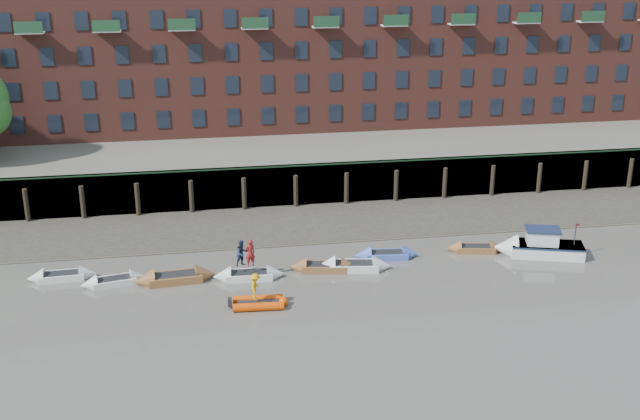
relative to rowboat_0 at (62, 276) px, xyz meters
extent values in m
plane|color=#5C5750|center=(14.20, -10.88, -0.22)|extent=(220.00, 220.00, 0.00)
cube|color=#3D382F|center=(14.20, 7.12, -0.22)|extent=(110.00, 8.00, 0.50)
cube|color=#4C4336|center=(14.20, 3.72, -0.22)|extent=(110.00, 1.60, 0.10)
cube|color=#2D2A26|center=(14.20, 11.52, 1.38)|extent=(110.00, 0.80, 3.20)
cylinder|color=black|center=(-3.80, 10.87, 1.08)|extent=(0.36, 0.36, 2.60)
cylinder|color=black|center=(0.20, 10.87, 1.08)|extent=(0.36, 0.36, 2.60)
cylinder|color=black|center=(4.20, 10.87, 1.08)|extent=(0.36, 0.36, 2.60)
cylinder|color=black|center=(8.20, 10.87, 1.08)|extent=(0.36, 0.36, 2.60)
cylinder|color=black|center=(12.20, 10.87, 1.08)|extent=(0.36, 0.36, 2.60)
cylinder|color=black|center=(16.20, 10.87, 1.08)|extent=(0.36, 0.36, 2.60)
cylinder|color=black|center=(20.20, 10.87, 1.08)|extent=(0.36, 0.36, 2.60)
cylinder|color=black|center=(24.20, 10.87, 1.08)|extent=(0.36, 0.36, 2.60)
cylinder|color=black|center=(28.20, 10.87, 1.08)|extent=(0.36, 0.36, 2.60)
cylinder|color=black|center=(32.20, 10.87, 1.08)|extent=(0.36, 0.36, 2.60)
cylinder|color=black|center=(36.20, 10.87, 1.08)|extent=(0.36, 0.36, 2.60)
cylinder|color=black|center=(40.20, 10.87, 1.08)|extent=(0.36, 0.36, 2.60)
cylinder|color=black|center=(44.20, 10.87, 1.08)|extent=(0.36, 0.36, 2.60)
cube|color=#264C2D|center=(14.20, 11.22, 3.03)|extent=(110.00, 0.06, 0.10)
cube|color=#5E594D|center=(14.20, 25.12, 1.38)|extent=(110.00, 28.00, 3.20)
cube|color=brown|center=(14.20, 26.12, 8.98)|extent=(80.00, 10.00, 12.00)
cube|color=black|center=(-5.80, 21.10, 4.78)|extent=(1.10, 0.12, 1.50)
cube|color=black|center=(-2.80, 21.10, 4.78)|extent=(1.10, 0.12, 1.50)
cube|color=black|center=(0.20, 21.10, 4.78)|extent=(1.10, 0.12, 1.50)
cube|color=black|center=(3.20, 21.10, 4.78)|extent=(1.10, 0.12, 1.50)
cube|color=black|center=(6.20, 21.10, 4.78)|extent=(1.10, 0.12, 1.50)
cube|color=black|center=(9.20, 21.10, 4.78)|extent=(1.10, 0.12, 1.50)
cube|color=black|center=(12.20, 21.10, 4.78)|extent=(1.10, 0.12, 1.50)
cube|color=black|center=(15.20, 21.10, 4.78)|extent=(1.10, 0.12, 1.50)
cube|color=black|center=(18.20, 21.10, 4.78)|extent=(1.10, 0.12, 1.50)
cube|color=black|center=(21.20, 21.10, 4.78)|extent=(1.10, 0.12, 1.50)
cube|color=black|center=(24.20, 21.10, 4.78)|extent=(1.10, 0.12, 1.50)
cube|color=black|center=(27.20, 21.10, 4.78)|extent=(1.10, 0.12, 1.50)
cube|color=black|center=(30.20, 21.10, 4.78)|extent=(1.10, 0.12, 1.50)
cube|color=black|center=(33.20, 21.10, 4.78)|extent=(1.10, 0.12, 1.50)
cube|color=black|center=(36.20, 21.10, 4.78)|extent=(1.10, 0.12, 1.50)
cube|color=black|center=(39.20, 21.10, 4.78)|extent=(1.10, 0.12, 1.50)
cube|color=black|center=(42.20, 21.10, 4.78)|extent=(1.10, 0.12, 1.50)
cube|color=black|center=(45.20, 21.10, 4.78)|extent=(1.10, 0.12, 1.50)
cube|color=black|center=(48.20, 21.10, 4.78)|extent=(1.10, 0.12, 1.50)
cube|color=black|center=(-5.80, 21.10, 7.58)|extent=(1.10, 0.12, 1.50)
cube|color=black|center=(-2.80, 21.10, 7.58)|extent=(1.10, 0.12, 1.50)
cube|color=black|center=(0.20, 21.10, 7.58)|extent=(1.10, 0.12, 1.50)
cube|color=black|center=(3.20, 21.10, 7.58)|extent=(1.10, 0.12, 1.50)
cube|color=black|center=(6.20, 21.10, 7.58)|extent=(1.10, 0.12, 1.50)
cube|color=black|center=(9.20, 21.10, 7.58)|extent=(1.10, 0.12, 1.50)
cube|color=black|center=(12.20, 21.10, 7.58)|extent=(1.10, 0.12, 1.50)
cube|color=black|center=(15.20, 21.10, 7.58)|extent=(1.10, 0.12, 1.50)
cube|color=black|center=(18.20, 21.10, 7.58)|extent=(1.10, 0.12, 1.50)
cube|color=black|center=(21.20, 21.10, 7.58)|extent=(1.10, 0.12, 1.50)
cube|color=black|center=(24.20, 21.10, 7.58)|extent=(1.10, 0.12, 1.50)
cube|color=black|center=(27.20, 21.10, 7.58)|extent=(1.10, 0.12, 1.50)
cube|color=black|center=(30.20, 21.10, 7.58)|extent=(1.10, 0.12, 1.50)
cube|color=black|center=(33.20, 21.10, 7.58)|extent=(1.10, 0.12, 1.50)
cube|color=black|center=(36.20, 21.10, 7.58)|extent=(1.10, 0.12, 1.50)
cube|color=black|center=(39.20, 21.10, 7.58)|extent=(1.10, 0.12, 1.50)
cube|color=black|center=(42.20, 21.10, 7.58)|extent=(1.10, 0.12, 1.50)
cube|color=black|center=(45.20, 21.10, 7.58)|extent=(1.10, 0.12, 1.50)
cube|color=black|center=(48.20, 21.10, 7.58)|extent=(1.10, 0.12, 1.50)
cube|color=black|center=(-5.80, 21.10, 10.38)|extent=(1.10, 0.12, 1.50)
cube|color=black|center=(-2.80, 21.10, 10.38)|extent=(1.10, 0.12, 1.50)
cube|color=black|center=(0.20, 21.10, 10.38)|extent=(1.10, 0.12, 1.50)
cube|color=black|center=(3.20, 21.10, 10.38)|extent=(1.10, 0.12, 1.50)
cube|color=black|center=(6.20, 21.10, 10.38)|extent=(1.10, 0.12, 1.50)
cube|color=black|center=(9.20, 21.10, 10.38)|extent=(1.10, 0.12, 1.50)
cube|color=black|center=(12.20, 21.10, 10.38)|extent=(1.10, 0.12, 1.50)
cube|color=black|center=(15.20, 21.10, 10.38)|extent=(1.10, 0.12, 1.50)
cube|color=black|center=(18.20, 21.10, 10.38)|extent=(1.10, 0.12, 1.50)
cube|color=black|center=(21.20, 21.10, 10.38)|extent=(1.10, 0.12, 1.50)
cube|color=black|center=(24.20, 21.10, 10.38)|extent=(1.10, 0.12, 1.50)
cube|color=black|center=(27.20, 21.10, 10.38)|extent=(1.10, 0.12, 1.50)
cube|color=black|center=(30.20, 21.10, 10.38)|extent=(1.10, 0.12, 1.50)
cube|color=black|center=(33.20, 21.10, 10.38)|extent=(1.10, 0.12, 1.50)
cube|color=black|center=(36.20, 21.10, 10.38)|extent=(1.10, 0.12, 1.50)
cube|color=black|center=(39.20, 21.10, 10.38)|extent=(1.10, 0.12, 1.50)
cube|color=black|center=(42.20, 21.10, 10.38)|extent=(1.10, 0.12, 1.50)
cube|color=black|center=(45.20, 21.10, 10.38)|extent=(1.10, 0.12, 1.50)
cube|color=black|center=(48.20, 21.10, 10.38)|extent=(1.10, 0.12, 1.50)
cube|color=black|center=(-5.80, 21.10, 13.18)|extent=(1.10, 0.12, 1.50)
cube|color=black|center=(-2.80, 21.10, 13.18)|extent=(1.10, 0.12, 1.50)
cube|color=black|center=(0.20, 21.10, 13.18)|extent=(1.10, 0.12, 1.50)
cube|color=black|center=(3.20, 21.10, 13.18)|extent=(1.10, 0.12, 1.50)
cube|color=black|center=(6.20, 21.10, 13.18)|extent=(1.10, 0.12, 1.50)
cube|color=black|center=(9.20, 21.10, 13.18)|extent=(1.10, 0.12, 1.50)
cube|color=black|center=(12.20, 21.10, 13.18)|extent=(1.10, 0.12, 1.50)
cube|color=black|center=(15.20, 21.10, 13.18)|extent=(1.10, 0.12, 1.50)
cube|color=black|center=(18.20, 21.10, 13.18)|extent=(1.10, 0.12, 1.50)
cube|color=black|center=(21.20, 21.10, 13.18)|extent=(1.10, 0.12, 1.50)
cube|color=black|center=(24.20, 21.10, 13.18)|extent=(1.10, 0.12, 1.50)
cube|color=black|center=(27.20, 21.10, 13.18)|extent=(1.10, 0.12, 1.50)
cube|color=black|center=(30.20, 21.10, 13.18)|extent=(1.10, 0.12, 1.50)
cube|color=black|center=(33.20, 21.10, 13.18)|extent=(1.10, 0.12, 1.50)
cube|color=black|center=(36.20, 21.10, 13.18)|extent=(1.10, 0.12, 1.50)
cube|color=black|center=(39.20, 21.10, 13.18)|extent=(1.10, 0.12, 1.50)
cube|color=black|center=(42.20, 21.10, 13.18)|extent=(1.10, 0.12, 1.50)
cube|color=black|center=(45.20, 21.10, 13.18)|extent=(1.10, 0.12, 1.50)
cube|color=black|center=(48.20, 21.10, 13.18)|extent=(1.10, 0.12, 1.50)
cube|color=silver|center=(0.00, 0.00, -0.01)|extent=(2.75, 1.34, 0.42)
cone|color=silver|center=(1.57, 0.07, -0.01)|extent=(1.10, 1.27, 1.22)
cone|color=silver|center=(-1.57, -0.07, -0.01)|extent=(1.10, 1.27, 1.22)
cube|color=black|center=(0.00, 0.00, 0.19)|extent=(2.29, 1.02, 0.06)
cube|color=silver|center=(3.24, -1.29, -0.01)|extent=(2.78, 1.67, 0.41)
cone|color=silver|center=(4.72, -0.98, -0.01)|extent=(1.22, 1.35, 1.17)
cone|color=silver|center=(1.76, -1.59, -0.01)|extent=(1.22, 1.35, 1.17)
cube|color=black|center=(3.24, -1.29, 0.17)|extent=(2.29, 1.30, 0.06)
cube|color=brown|center=(6.95, -1.52, 0.04)|extent=(3.35, 1.75, 0.50)
cone|color=brown|center=(8.82, -1.35, 0.04)|extent=(1.38, 1.57, 1.45)
cone|color=brown|center=(5.07, -1.70, 0.04)|extent=(1.38, 1.57, 1.45)
cube|color=black|center=(6.95, -1.52, 0.27)|extent=(2.78, 1.34, 0.06)
cube|color=silver|center=(11.47, -1.85, 0.01)|extent=(2.93, 1.44, 0.45)
cone|color=silver|center=(13.15, -1.93, 0.01)|extent=(1.18, 1.35, 1.30)
cone|color=silver|center=(9.80, -1.76, 0.01)|extent=(1.18, 1.35, 1.30)
cube|color=black|center=(11.47, -1.85, 0.21)|extent=(2.44, 1.09, 0.06)
cube|color=brown|center=(16.28, -1.37, 0.01)|extent=(3.02, 1.74, 0.45)
cone|color=brown|center=(17.92, -1.65, 0.01)|extent=(1.31, 1.45, 1.29)
cone|color=brown|center=(14.65, -1.09, 0.01)|extent=(1.31, 1.45, 1.29)
cube|color=black|center=(16.28, -1.37, 0.21)|extent=(2.50, 1.35, 0.06)
cube|color=silver|center=(18.18, -1.58, 0.02)|extent=(3.26, 1.84, 0.48)
cone|color=silver|center=(19.96, -1.85, 0.02)|extent=(1.39, 1.56, 1.39)
cone|color=silver|center=(16.40, -1.31, 0.02)|extent=(1.39, 1.56, 1.39)
cube|color=black|center=(18.18, -1.58, 0.25)|extent=(2.70, 1.42, 0.06)
cube|color=#4361BB|center=(20.71, -0.07, 0.00)|extent=(2.83, 1.48, 0.43)
cone|color=#4361BB|center=(22.29, -0.22, 0.00)|extent=(1.17, 1.33, 1.23)
cone|color=#4361BB|center=(19.13, 0.08, 0.00)|extent=(1.17, 1.33, 1.23)
cube|color=black|center=(20.71, -0.07, 0.19)|extent=(2.35, 1.13, 0.06)
cube|color=brown|center=(26.89, 0.03, -0.02)|extent=(2.73, 1.60, 0.40)
cone|color=brown|center=(28.36, -0.25, -0.02)|extent=(1.19, 1.32, 1.15)
cone|color=brown|center=(25.42, 0.30, -0.02)|extent=(1.19, 1.32, 1.15)
cube|color=black|center=(26.89, 0.03, 0.16)|extent=(2.25, 1.24, 0.06)
cylinder|color=#E34305|center=(11.70, -5.29, 0.02)|extent=(2.94, 0.66, 0.48)
cylinder|color=#E34305|center=(11.63, -6.30, 0.02)|extent=(2.94, 0.66, 0.48)
sphere|color=#E34305|center=(13.12, -5.89, 0.02)|extent=(0.55, 0.55, 0.55)
cube|color=black|center=(11.66, -5.80, 0.02)|extent=(2.47, 0.98, 0.17)
cube|color=silver|center=(31.31, -1.47, 0.21)|extent=(5.01, 3.17, 0.85)
cone|color=silver|center=(28.70, -0.68, 0.21)|extent=(2.08, 2.28, 1.90)
cube|color=#19233F|center=(31.31, -1.47, 0.58)|extent=(5.02, 3.21, 0.12)
cube|color=silver|center=(30.95, -1.36, 1.11)|extent=(2.32, 1.94, 0.95)
cube|color=#19233F|center=(30.95, -1.36, 1.63)|extent=(2.65, 2.21, 0.09)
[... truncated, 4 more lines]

